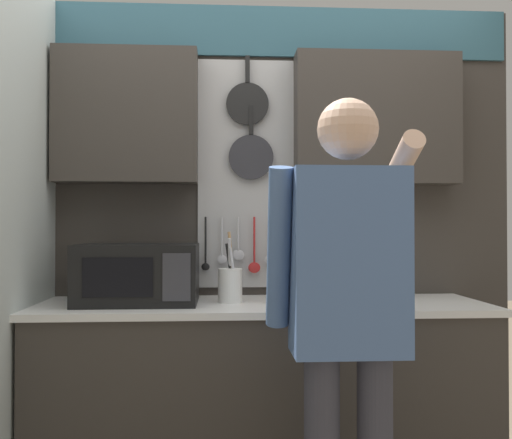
{
  "coord_description": "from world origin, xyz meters",
  "views": [
    {
      "loc": [
        -0.19,
        -2.56,
        1.25
      ],
      "look_at": [
        -0.02,
        0.19,
        1.29
      ],
      "focal_mm": 40.0,
      "sensor_mm": 36.0,
      "label": 1
    }
  ],
  "objects_px": {
    "microwave": "(139,274)",
    "knife_block": "(290,278)",
    "person": "(347,300)",
    "utensil_crock": "(230,284)"
  },
  "relations": [
    {
      "from": "microwave",
      "to": "knife_block",
      "type": "distance_m",
      "value": 0.68
    },
    {
      "from": "person",
      "to": "utensil_crock",
      "type": "bearing_deg",
      "value": 120.03
    },
    {
      "from": "person",
      "to": "knife_block",
      "type": "bearing_deg",
      "value": 99.83
    },
    {
      "from": "microwave",
      "to": "utensil_crock",
      "type": "height_order",
      "value": "utensil_crock"
    },
    {
      "from": "utensil_crock",
      "to": "person",
      "type": "relative_size",
      "value": 0.19
    },
    {
      "from": "microwave",
      "to": "utensil_crock",
      "type": "bearing_deg",
      "value": 0.39
    },
    {
      "from": "utensil_crock",
      "to": "person",
      "type": "distance_m",
      "value": 0.77
    },
    {
      "from": "utensil_crock",
      "to": "knife_block",
      "type": "bearing_deg",
      "value": -0.5
    },
    {
      "from": "knife_block",
      "to": "microwave",
      "type": "bearing_deg",
      "value": -179.96
    },
    {
      "from": "utensil_crock",
      "to": "person",
      "type": "bearing_deg",
      "value": -59.97
    }
  ]
}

